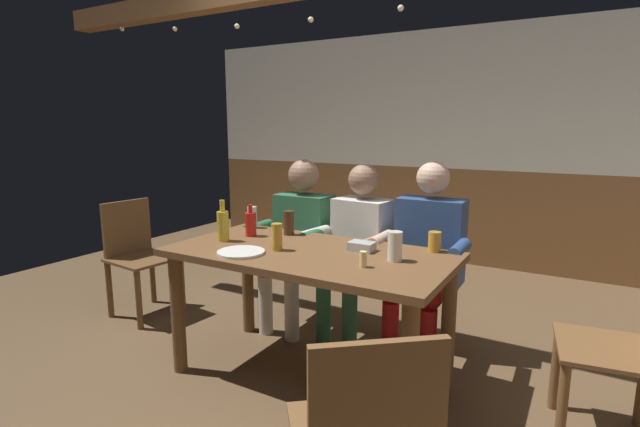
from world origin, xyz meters
The scene contains 20 objects.
ground_plane centered at (0.00, 0.00, 0.00)m, with size 7.18×7.18×0.00m, color brown.
back_wall_upper centered at (0.00, 3.01, 1.72)m, with size 5.98×0.12×1.42m, color beige.
back_wall_wainscot centered at (0.00, 3.01, 0.50)m, with size 5.98×0.12×1.01m, color brown.
dining_table centered at (0.00, 0.15, 0.64)m, with size 1.58×0.81×0.76m.
person_0 centered at (-0.47, 0.79, 0.68)m, with size 0.54×0.52×1.21m.
person_1 centered at (-0.01, 0.79, 0.66)m, with size 0.55×0.57×1.20m.
person_2 centered at (0.48, 0.78, 0.68)m, with size 0.56×0.54×1.23m.
chair_empty_near_right centered at (1.55, 0.37, 0.48)m, with size 0.50×0.50×0.88m.
chair_empty_far_end centered at (-1.66, 0.32, 0.48)m, with size 0.48×0.48×0.88m.
table_candle centered at (0.39, 0.02, 0.80)m, with size 0.04×0.04×0.08m, color #F9E08C.
condiment_caddy centered at (0.25, 0.30, 0.79)m, with size 0.14×0.10×0.05m, color #B2B7BC.
plate_0 centered at (-0.29, -0.08, 0.77)m, with size 0.26×0.26×0.01m, color white.
bottle_0 centered at (-0.57, 0.09, 0.86)m, with size 0.07×0.07×0.25m.
bottle_1 centered at (-0.51, 0.28, 0.84)m, with size 0.07×0.07×0.20m.
pint_glass_0 centered at (-0.65, 0.48, 0.84)m, with size 0.06×0.06×0.15m, color white.
pint_glass_1 centered at (0.49, 0.20, 0.84)m, with size 0.08×0.08×0.15m, color white.
pint_glass_2 centered at (-0.16, 0.07, 0.84)m, with size 0.06×0.06×0.15m, color gold.
pint_glass_3 centered at (-0.32, 0.43, 0.84)m, with size 0.07×0.07×0.15m, color #4C2D19.
pint_glass_4 centered at (0.61, 0.48, 0.82)m, with size 0.07×0.07×0.11m, color gold.
string_lights centered at (0.00, 0.67, 2.16)m, with size 4.22×0.04×0.15m.
Camera 1 is at (1.33, -2.03, 1.45)m, focal length 26.55 mm.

